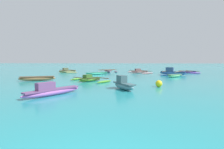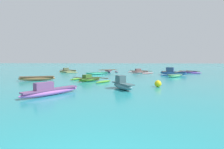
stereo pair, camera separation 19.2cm
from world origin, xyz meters
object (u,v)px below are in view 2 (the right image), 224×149
Objects in this scene: moored_boat_1 at (175,76)px; moored_boat_6 at (108,71)px; moored_boat_5 at (50,91)px; moored_boat_10 at (140,72)px; moored_boat_2 at (89,79)px; moored_boat_7 at (97,73)px; mooring_buoy_0 at (158,84)px; moored_boat_8 at (122,84)px; moored_boat_9 at (68,71)px; moored_boat_0 at (189,72)px; moored_boat_3 at (37,78)px; moored_boat_4 at (173,73)px.

moored_boat_1 is 0.64× the size of moored_boat_6.
moored_boat_10 is at bearing 14.81° from moored_boat_5.
moored_boat_2 is 1.30× the size of moored_boat_5.
moored_boat_1 is 0.71× the size of moored_boat_7.
moored_boat_1 is 11.44m from moored_boat_6.
moored_boat_2 is 8.42× the size of mooring_buoy_0.
moored_boat_2 reaches higher than mooring_buoy_0.
moored_boat_1 is 11.01m from moored_boat_8.
moored_boat_5 is 14.96m from moored_boat_7.
moored_boat_6 is 6.81× the size of mooring_buoy_0.
moored_boat_7 is at bearing 175.45° from moored_boat_10.
moored_boat_5 is (-10.04, -11.72, 0.08)m from moored_boat_1.
moored_boat_9 is 7.89× the size of mooring_buoy_0.
mooring_buoy_0 is at bearing -120.77° from moored_boat_10.
moored_boat_6 reaches higher than moored_boat_0.
moored_boat_1 is at bearing -6.41° from moored_boat_5.
moored_boat_9 is at bearing 74.15° from moored_boat_3.
moored_boat_4 is at bearing 70.71° from mooring_buoy_0.
moored_boat_2 reaches higher than moored_boat_7.
moored_boat_10 is at bearing -41.29° from moored_boat_9.
moored_boat_9 is 0.88× the size of moored_boat_10.
moored_boat_9 is at bearing -109.46° from moored_boat_6.
moored_boat_1 is at bearing 25.77° from moored_boat_6.
moored_boat_9 reaches higher than moored_boat_10.
moored_boat_4 reaches higher than moored_boat_0.
moored_boat_10 is (-4.20, 3.29, -0.11)m from moored_boat_4.
moored_boat_2 is 12.67m from moored_boat_4.
moored_boat_10 reaches higher than moored_boat_0.
mooring_buoy_0 is at bearing -139.29° from moored_boat_0.
moored_boat_7 is 1.35× the size of moored_boat_8.
moored_boat_4 is (-3.59, -4.03, 0.17)m from moored_boat_0.
moored_boat_3 is at bearing -148.29° from moored_boat_8.
moored_boat_4 reaches higher than moored_boat_1.
moored_boat_0 reaches higher than moored_boat_1.
moored_boat_4 is 1.08× the size of moored_boat_10.
moored_boat_4 reaches higher than moored_boat_10.
moored_boat_7 is (4.55, 8.12, -0.06)m from moored_boat_3.
mooring_buoy_0 is (0.29, -14.46, 0.02)m from moored_boat_10.
moored_boat_9 is at bearing 158.38° from moored_boat_0.
moored_boat_7 is 0.69× the size of moored_boat_10.
moored_boat_5 reaches higher than moored_boat_1.
moored_boat_1 is 0.52× the size of moored_boat_2.
moored_boat_8 is at bearing -130.43° from moored_boat_10.
moored_boat_2 is 6.96m from moored_boat_5.
moored_boat_4 is 1.22× the size of moored_boat_9.
moored_boat_5 is 0.95× the size of moored_boat_6.
moored_boat_3 is (-18.60, -12.11, 0.08)m from moored_boat_0.
moored_boat_3 is 8.14m from moored_boat_5.
moored_boat_2 is at bearing -110.42° from moored_boat_4.
moored_boat_8 reaches higher than moored_boat_2.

